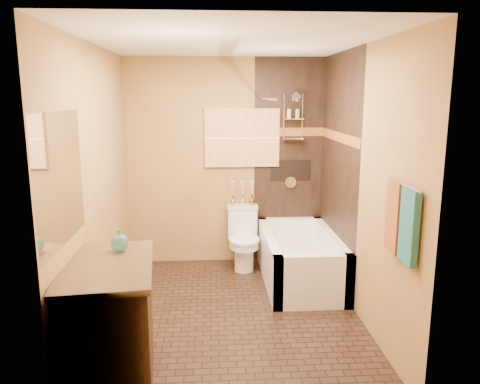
{
  "coord_description": "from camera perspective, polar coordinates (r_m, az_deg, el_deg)",
  "views": [
    {
      "loc": [
        -0.18,
        -4.16,
        2.05
      ],
      "look_at": [
        0.11,
        0.4,
        1.11
      ],
      "focal_mm": 35.0,
      "sensor_mm": 36.0,
      "label": 1
    }
  ],
  "objects": [
    {
      "name": "bud_vases",
      "position": [
        5.68,
        0.31,
        -0.07
      ],
      "size": [
        0.3,
        0.06,
        0.29
      ],
      "color": "gold",
      "rests_on": "toilet"
    },
    {
      "name": "ceiling",
      "position": [
        4.19,
        -1.17,
        17.83
      ],
      "size": [
        3.0,
        3.0,
        0.0
      ],
      "primitive_type": "plane",
      "color": "silver",
      "rests_on": "wall_back"
    },
    {
      "name": "alcove_tile_right",
      "position": [
        5.16,
        11.83,
        2.5
      ],
      "size": [
        0.01,
        1.5,
        2.5
      ],
      "primitive_type": "cube",
      "color": "black",
      "rests_on": "wall_right"
    },
    {
      "name": "curtain_rod",
      "position": [
        4.94,
        3.2,
        11.3
      ],
      "size": [
        0.03,
        1.55,
        0.03
      ],
      "primitive_type": "cylinder",
      "rotation": [
        1.57,
        0.0,
        0.0
      ],
      "color": "silver",
      "rests_on": "wall_back"
    },
    {
      "name": "alcove_tile_back",
      "position": [
        5.78,
        5.95,
        3.66
      ],
      "size": [
        0.85,
        0.01,
        2.5
      ],
      "primitive_type": "cube",
      "color": "black",
      "rests_on": "wall_back"
    },
    {
      "name": "mosaic_band_right",
      "position": [
        5.11,
        11.9,
        6.59
      ],
      "size": [
        0.01,
        1.5,
        0.1
      ],
      "primitive_type": "cube",
      "color": "#923D1A",
      "rests_on": "alcove_tile_right"
    },
    {
      "name": "toilet",
      "position": [
        5.65,
        0.42,
        -5.6
      ],
      "size": [
        0.38,
        0.55,
        0.73
      ],
      "rotation": [
        0.0,
        0.0,
        -0.03
      ],
      "color": "white",
      "rests_on": "floor"
    },
    {
      "name": "sunset_painting",
      "position": [
        5.67,
        0.26,
        6.61
      ],
      "size": [
        0.9,
        0.04,
        0.7
      ],
      "primitive_type": "cube",
      "color": "orange",
      "rests_on": "wall_back"
    },
    {
      "name": "floor",
      "position": [
        4.64,
        -1.04,
        -14.55
      ],
      "size": [
        3.0,
        3.0,
        0.0
      ],
      "primitive_type": "plane",
      "color": "black",
      "rests_on": "ground"
    },
    {
      "name": "vanity",
      "position": [
        3.62,
        -15.63,
        -15.05
      ],
      "size": [
        0.73,
        1.07,
        0.9
      ],
      "rotation": [
        0.0,
        0.0,
        0.11
      ],
      "color": "black",
      "rests_on": "floor"
    },
    {
      "name": "wall_back",
      "position": [
        5.72,
        -1.77,
        3.62
      ],
      "size": [
        2.4,
        0.02,
        2.5
      ],
      "primitive_type": "cube",
      "color": "#AE8143",
      "rests_on": "floor"
    },
    {
      "name": "vanity_mirror",
      "position": [
        3.36,
        -21.01,
        1.46
      ],
      "size": [
        0.01,
        1.0,
        0.9
      ],
      "primitive_type": "cube",
      "color": "white",
      "rests_on": "wall_left"
    },
    {
      "name": "towel_bar",
      "position": [
        3.43,
        19.24,
        0.93
      ],
      "size": [
        0.02,
        0.55,
        0.02
      ],
      "primitive_type": "cylinder",
      "rotation": [
        1.57,
        0.0,
        0.0
      ],
      "color": "silver",
      "rests_on": "wall_right"
    },
    {
      "name": "shower_fixtures",
      "position": [
        5.64,
        6.48,
        7.69
      ],
      "size": [
        0.24,
        0.33,
        1.16
      ],
      "color": "silver",
      "rests_on": "floor"
    },
    {
      "name": "towel_teal",
      "position": [
        3.38,
        19.94,
        -3.98
      ],
      "size": [
        0.05,
        0.22,
        0.52
      ],
      "primitive_type": "cube",
      "color": "#1D5962",
      "rests_on": "towel_bar"
    },
    {
      "name": "wall_right",
      "position": [
        4.45,
        14.51,
        0.94
      ],
      "size": [
        0.02,
        3.0,
        2.5
      ],
      "primitive_type": "cube",
      "color": "#AE8143",
      "rests_on": "floor"
    },
    {
      "name": "alcove_niche",
      "position": [
        5.8,
        6.18,
        2.67
      ],
      "size": [
        0.5,
        0.01,
        0.25
      ],
      "primitive_type": "cube",
      "color": "black",
      "rests_on": "alcove_tile_back"
    },
    {
      "name": "mosaic_band_back",
      "position": [
        5.73,
        6.05,
        7.31
      ],
      "size": [
        0.85,
        0.01,
        0.1
      ],
      "primitive_type": "cube",
      "color": "#923D1A",
      "rests_on": "alcove_tile_back"
    },
    {
      "name": "towel_rust",
      "position": [
        3.61,
        18.32,
        -2.89
      ],
      "size": [
        0.05,
        0.22,
        0.52
      ],
      "primitive_type": "cube",
      "color": "brown",
      "rests_on": "towel_bar"
    },
    {
      "name": "wall_front",
      "position": [
        2.78,
        0.26,
        -5.06
      ],
      "size": [
        2.4,
        0.02,
        2.5
      ],
      "primitive_type": "cube",
      "color": "#AE8143",
      "rests_on": "floor"
    },
    {
      "name": "teal_bottle",
      "position": [
        3.66,
        -14.47,
        -5.7
      ],
      "size": [
        0.15,
        0.15,
        0.21
      ],
      "primitive_type": null,
      "rotation": [
        0.0,
        0.0,
        0.12
      ],
      "color": "#297D6F",
      "rests_on": "vanity"
    },
    {
      "name": "bathtub",
      "position": [
        5.33,
        7.3,
        -8.5
      ],
      "size": [
        0.8,
        1.5,
        0.55
      ],
      "color": "white",
      "rests_on": "floor"
    },
    {
      "name": "wall_left",
      "position": [
        4.36,
        -17.08,
        0.56
      ],
      "size": [
        0.02,
        3.0,
        2.5
      ],
      "primitive_type": "cube",
      "color": "#AE8143",
      "rests_on": "floor"
    }
  ]
}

